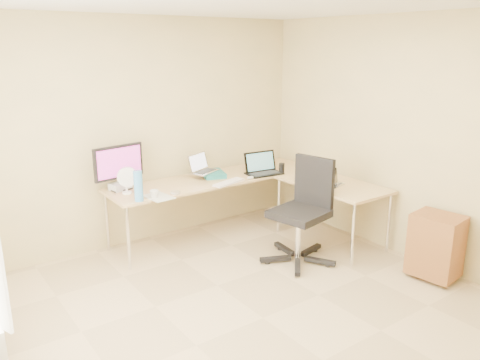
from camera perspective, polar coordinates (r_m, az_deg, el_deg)
floor at (r=4.33m, az=2.76°, el=-16.05°), size 4.50×4.50×0.00m
wall_back at (r=5.69m, az=-11.41°, el=5.55°), size 4.50×0.00×4.50m
wall_right at (r=5.35m, az=20.87°, el=4.18°), size 0.00×4.50×4.50m
desk_main at (r=5.92m, az=-2.89°, el=-3.11°), size 2.65×0.70×0.73m
desk_return at (r=5.79m, az=10.75°, el=-3.82°), size 0.70×1.30×0.73m
monitor at (r=5.42m, az=-14.18°, el=1.44°), size 0.61×0.28×0.50m
book_stack at (r=5.87m, az=-3.22°, el=0.74°), size 0.34×0.40×0.06m
laptop_center at (r=5.81m, az=-4.31°, el=2.00°), size 0.43×0.39×0.23m
laptop_black at (r=5.93m, az=2.91°, el=1.97°), size 0.46×0.36×0.27m
keyboard at (r=5.57m, az=-1.36°, el=-0.29°), size 0.45×0.23×0.02m
mouse at (r=5.74m, az=1.24°, el=0.29°), size 0.10×0.07×0.03m
mug at (r=5.10m, az=-10.15°, el=-1.65°), size 0.11×0.11×0.09m
cd_stack at (r=5.22m, az=-7.69°, el=-1.49°), size 0.14×0.14×0.03m
water_bottle at (r=5.01m, az=-11.97°, el=-0.71°), size 0.12×0.12×0.32m
papers at (r=5.13m, az=-9.65°, el=-1.99°), size 0.26×0.35×0.01m
white_box at (r=5.48m, az=-14.03°, el=-0.71°), size 0.25×0.20×0.08m
desk_fan at (r=5.29m, az=-13.36°, el=-0.15°), size 0.27×0.27×0.27m
black_cup at (r=6.03m, az=4.97°, el=1.42°), size 0.08×0.08×0.12m
laptop_return at (r=5.57m, az=10.80°, el=0.41°), size 0.36×0.32×0.20m
office_chair at (r=5.17m, az=7.01°, el=-4.47°), size 0.80×0.80×1.14m
cabinet at (r=5.19m, az=22.22°, el=-7.17°), size 0.43×0.50×0.63m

